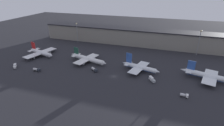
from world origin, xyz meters
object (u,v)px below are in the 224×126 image
object	(u,v)px
airplane_1	(88,59)
service_vehicle_0	(184,95)
service_vehicle_1	(152,79)
service_vehicle_2	(94,69)
airplane_0	(41,53)
airplane_2	(140,67)
airplane_3	(212,77)
service_vehicle_3	(15,66)
service_vehicle_4	(37,70)

from	to	relation	value
airplane_1	service_vehicle_0	world-z (taller)	airplane_1
service_vehicle_1	service_vehicle_2	bearing A→B (deg)	-127.16
airplane_0	airplane_2	distance (m)	108.04
airplane_3	service_vehicle_2	bearing A→B (deg)	-158.04
service_vehicle_3	airplane_2	bearing A→B (deg)	64.01
airplane_2	service_vehicle_4	distance (m)	92.31
service_vehicle_3	airplane_0	bearing A→B (deg)	132.58
airplane_1	service_vehicle_3	distance (m)	67.46
airplane_0	service_vehicle_1	bearing A→B (deg)	6.03
airplane_3	service_vehicle_2	size ratio (longest dim) A/B	6.57
airplane_2	service_vehicle_0	xyz separation A→B (m)	(35.95, -30.22, -1.99)
airplane_0	service_vehicle_4	bearing A→B (deg)	-42.95
service_vehicle_4	airplane_2	bearing A→B (deg)	19.18
service_vehicle_0	service_vehicle_2	world-z (taller)	service_vehicle_2
airplane_2	service_vehicle_3	bearing A→B (deg)	-150.79
airplane_1	service_vehicle_3	world-z (taller)	airplane_1
service_vehicle_1	service_vehicle_2	distance (m)	50.63
airplane_3	service_vehicle_1	world-z (taller)	airplane_3
service_vehicle_3	service_vehicle_4	distance (m)	24.26
airplane_1	service_vehicle_2	world-z (taller)	airplane_1
service_vehicle_0	service_vehicle_4	size ratio (longest dim) A/B	0.85
airplane_1	service_vehicle_4	xyz separation A→B (m)	(-34.82, -32.33, -2.01)
service_vehicle_4	airplane_0	bearing A→B (deg)	123.26
service_vehicle_1	service_vehicle_0	bearing A→B (deg)	22.20
airplane_3	service_vehicle_4	distance (m)	148.16
service_vehicle_1	airplane_2	bearing A→B (deg)	-176.14
airplane_3	service_vehicle_4	size ratio (longest dim) A/B	7.58
service_vehicle_1	airplane_3	bearing A→B (deg)	72.59
service_vehicle_2	service_vehicle_3	xyz separation A→B (m)	(-73.30, -16.40, 0.01)
airplane_1	service_vehicle_2	size ratio (longest dim) A/B	5.91
airplane_0	airplane_3	distance (m)	165.85
airplane_3	service_vehicle_3	size ratio (longest dim) A/B	7.11
service_vehicle_1	airplane_0	bearing A→B (deg)	-133.49
service_vehicle_0	service_vehicle_4	xyz separation A→B (m)	(-123.39, 0.71, 0.10)
airplane_2	service_vehicle_4	xyz separation A→B (m)	(-87.44, -29.51, -1.89)
airplane_0	service_vehicle_4	xyz separation A→B (m)	(20.57, -32.00, -2.12)
airplane_2	service_vehicle_1	distance (m)	19.43
service_vehicle_1	service_vehicle_4	xyz separation A→B (m)	(-99.64, -14.48, -0.16)
airplane_3	service_vehicle_0	bearing A→B (deg)	-111.90
airplane_1	airplane_2	bearing A→B (deg)	11.26
airplane_2	service_vehicle_4	size ratio (longest dim) A/B	5.54
service_vehicle_2	airplane_3	bearing A→B (deg)	45.17
airplane_0	airplane_2	size ratio (longest dim) A/B	1.05
airplane_1	service_vehicle_0	distance (m)	94.56
airplane_2	airplane_3	bearing A→B (deg)	13.94
airplane_1	airplane_3	xyz separation A→B (m)	(110.43, -3.20, 0.20)
service_vehicle_0	service_vehicle_1	distance (m)	28.20
service_vehicle_2	service_vehicle_0	bearing A→B (deg)	24.70
service_vehicle_1	service_vehicle_2	world-z (taller)	service_vehicle_1
airplane_0	service_vehicle_0	bearing A→B (deg)	1.52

